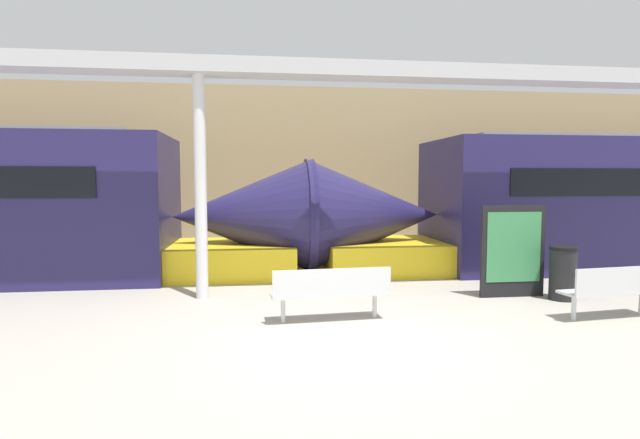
{
  "coord_description": "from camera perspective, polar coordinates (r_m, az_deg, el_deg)",
  "views": [
    {
      "loc": [
        -1.15,
        -6.41,
        2.11
      ],
      "look_at": [
        0.02,
        2.78,
        1.4
      ],
      "focal_mm": 28.0,
      "sensor_mm": 36.0,
      "label": 1
    }
  ],
  "objects": [
    {
      "name": "support_column_near",
      "position": [
        9.14,
        -13.5,
        3.5
      ],
      "size": [
        0.22,
        0.22,
        3.98
      ],
      "primitive_type": "cylinder",
      "color": "silver",
      "rests_on": "ground_plane"
    },
    {
      "name": "poster_board",
      "position": [
        9.74,
        21.18,
        -3.37
      ],
      "size": [
        1.21,
        0.07,
        1.68
      ],
      "color": "black",
      "rests_on": "ground_plane"
    },
    {
      "name": "bench_far",
      "position": [
        8.91,
        30.51,
        -6.75
      ],
      "size": [
        1.61,
        0.62,
        0.82
      ],
      "rotation": [
        0.0,
        0.0,
        0.11
      ],
      "color": "silver",
      "rests_on": "ground_plane"
    },
    {
      "name": "trash_bin",
      "position": [
        9.92,
        26.01,
        -5.51
      ],
      "size": [
        0.48,
        0.48,
        0.96
      ],
      "color": "black",
      "rests_on": "ground_plane"
    },
    {
      "name": "bench_near",
      "position": [
        7.56,
        1.26,
        -8.03
      ],
      "size": [
        1.81,
        0.57,
        0.82
      ],
      "rotation": [
        0.0,
        0.0,
        0.07
      ],
      "color": "silver",
      "rests_on": "ground_plane"
    },
    {
      "name": "ground_plane",
      "position": [
        6.85,
        2.86,
        -13.57
      ],
      "size": [
        60.0,
        60.0,
        0.0
      ],
      "primitive_type": "plane",
      "color": "#A8A093"
    },
    {
      "name": "canopy_beam",
      "position": [
        9.35,
        -13.74,
        16.64
      ],
      "size": [
        28.0,
        0.6,
        0.28
      ],
      "primitive_type": "cube",
      "color": "#B7B7BC",
      "rests_on": "support_column_near"
    },
    {
      "name": "station_wall",
      "position": [
        15.5,
        -3.02,
        5.82
      ],
      "size": [
        56.0,
        0.2,
        5.0
      ],
      "primitive_type": "cube",
      "color": "tan",
      "rests_on": "ground_plane"
    }
  ]
}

